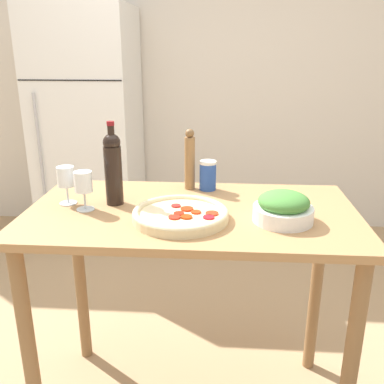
{
  "coord_description": "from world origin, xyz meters",
  "views": [
    {
      "loc": [
        0.11,
        -1.54,
        1.54
      ],
      "look_at": [
        0.0,
        0.03,
        1.01
      ],
      "focal_mm": 40.0,
      "sensor_mm": 36.0,
      "label": 1
    }
  ],
  "objects_px": {
    "refrigerator": "(89,129)",
    "salt_canister": "(208,175)",
    "wine_glass_far": "(66,178)",
    "wine_bottle": "(113,167)",
    "pepper_mill": "(190,160)",
    "wine_glass_near": "(83,184)",
    "homemade_pizza": "(181,214)",
    "salad_bowl": "(283,208)"
  },
  "relations": [
    {
      "from": "salt_canister",
      "to": "pepper_mill",
      "type": "bearing_deg",
      "value": 173.0
    },
    {
      "from": "wine_bottle",
      "to": "pepper_mill",
      "type": "height_order",
      "value": "wine_bottle"
    },
    {
      "from": "wine_bottle",
      "to": "pepper_mill",
      "type": "xyz_separation_m",
      "value": [
        0.28,
        0.22,
        -0.02
      ]
    },
    {
      "from": "refrigerator",
      "to": "salt_canister",
      "type": "bearing_deg",
      "value": -56.72
    },
    {
      "from": "wine_glass_far",
      "to": "wine_glass_near",
      "type": "bearing_deg",
      "value": -34.61
    },
    {
      "from": "wine_glass_near",
      "to": "wine_glass_far",
      "type": "xyz_separation_m",
      "value": [
        -0.09,
        0.06,
        0.0
      ]
    },
    {
      "from": "salad_bowl",
      "to": "wine_glass_near",
      "type": "bearing_deg",
      "value": 175.23
    },
    {
      "from": "wine_glass_near",
      "to": "salad_bowl",
      "type": "relative_size",
      "value": 0.71
    },
    {
      "from": "pepper_mill",
      "to": "homemade_pizza",
      "type": "bearing_deg",
      "value": -90.78
    },
    {
      "from": "pepper_mill",
      "to": "salad_bowl",
      "type": "height_order",
      "value": "pepper_mill"
    },
    {
      "from": "refrigerator",
      "to": "wine_glass_far",
      "type": "distance_m",
      "value": 1.81
    },
    {
      "from": "refrigerator",
      "to": "pepper_mill",
      "type": "xyz_separation_m",
      "value": [
        0.93,
        -1.52,
        0.16
      ]
    },
    {
      "from": "wine_bottle",
      "to": "salt_canister",
      "type": "xyz_separation_m",
      "value": [
        0.36,
        0.21,
        -0.09
      ]
    },
    {
      "from": "pepper_mill",
      "to": "salt_canister",
      "type": "relative_size",
      "value": 2.06
    },
    {
      "from": "wine_glass_near",
      "to": "wine_glass_far",
      "type": "bearing_deg",
      "value": 145.39
    },
    {
      "from": "homemade_pizza",
      "to": "salt_canister",
      "type": "bearing_deg",
      "value": 76.61
    },
    {
      "from": "salt_canister",
      "to": "homemade_pizza",
      "type": "bearing_deg",
      "value": -103.39
    },
    {
      "from": "refrigerator",
      "to": "wine_glass_near",
      "type": "xyz_separation_m",
      "value": [
        0.55,
        -1.81,
        0.13
      ]
    },
    {
      "from": "wine_glass_far",
      "to": "homemade_pizza",
      "type": "bearing_deg",
      "value": -16.34
    },
    {
      "from": "wine_bottle",
      "to": "homemade_pizza",
      "type": "distance_m",
      "value": 0.34
    },
    {
      "from": "refrigerator",
      "to": "salad_bowl",
      "type": "bearing_deg",
      "value": -55.51
    },
    {
      "from": "refrigerator",
      "to": "wine_glass_far",
      "type": "height_order",
      "value": "refrigerator"
    },
    {
      "from": "wine_bottle",
      "to": "wine_glass_far",
      "type": "distance_m",
      "value": 0.19
    },
    {
      "from": "wine_glass_far",
      "to": "salt_canister",
      "type": "xyz_separation_m",
      "value": [
        0.55,
        0.22,
        -0.04
      ]
    },
    {
      "from": "homemade_pizza",
      "to": "wine_glass_near",
      "type": "bearing_deg",
      "value": 168.79
    },
    {
      "from": "refrigerator",
      "to": "wine_glass_near",
      "type": "distance_m",
      "value": 1.9
    },
    {
      "from": "wine_glass_near",
      "to": "homemade_pizza",
      "type": "height_order",
      "value": "wine_glass_near"
    },
    {
      "from": "wine_glass_far",
      "to": "wine_bottle",
      "type": "bearing_deg",
      "value": 4.14
    },
    {
      "from": "refrigerator",
      "to": "wine_glass_near",
      "type": "relative_size",
      "value": 12.08
    },
    {
      "from": "refrigerator",
      "to": "salad_bowl",
      "type": "xyz_separation_m",
      "value": [
        1.29,
        -1.88,
        0.08
      ]
    },
    {
      "from": "wine_glass_near",
      "to": "salad_bowl",
      "type": "bearing_deg",
      "value": -4.77
    },
    {
      "from": "refrigerator",
      "to": "pepper_mill",
      "type": "relative_size",
      "value": 6.92
    },
    {
      "from": "wine_bottle",
      "to": "pepper_mill",
      "type": "bearing_deg",
      "value": 37.22
    },
    {
      "from": "wine_glass_far",
      "to": "pepper_mill",
      "type": "distance_m",
      "value": 0.52
    },
    {
      "from": "refrigerator",
      "to": "salt_canister",
      "type": "distance_m",
      "value": 1.84
    },
    {
      "from": "homemade_pizza",
      "to": "salt_canister",
      "type": "xyz_separation_m",
      "value": [
        0.08,
        0.36,
        0.04
      ]
    },
    {
      "from": "wine_glass_near",
      "to": "salad_bowl",
      "type": "height_order",
      "value": "wine_glass_near"
    },
    {
      "from": "pepper_mill",
      "to": "salt_canister",
      "type": "xyz_separation_m",
      "value": [
        0.08,
        -0.01,
        -0.06
      ]
    },
    {
      "from": "pepper_mill",
      "to": "salad_bowl",
      "type": "bearing_deg",
      "value": -44.24
    },
    {
      "from": "wine_glass_near",
      "to": "homemade_pizza",
      "type": "relative_size",
      "value": 0.44
    },
    {
      "from": "wine_glass_far",
      "to": "salad_bowl",
      "type": "relative_size",
      "value": 0.71
    },
    {
      "from": "refrigerator",
      "to": "pepper_mill",
      "type": "bearing_deg",
      "value": -58.69
    }
  ]
}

